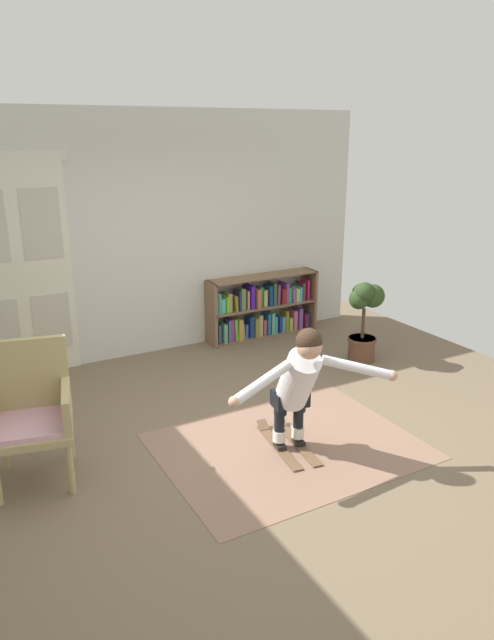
% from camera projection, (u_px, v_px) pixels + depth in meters
% --- Properties ---
extents(ground_plane, '(7.20, 7.20, 0.00)m').
position_uv_depth(ground_plane, '(248.00, 442.00, 5.19)').
color(ground_plane, '#726149').
extents(back_wall, '(6.00, 0.10, 2.90)m').
position_uv_depth(back_wall, '(141.00, 236.00, 6.90)').
color(back_wall, silver).
rests_on(back_wall, ground).
extents(double_door, '(1.22, 0.05, 2.45)m').
position_uv_depth(double_door, '(19.00, 268.00, 6.27)').
color(double_door, silver).
rests_on(double_door, ground).
extents(rug, '(2.20, 1.69, 0.01)m').
position_uv_depth(rug, '(288.00, 446.00, 5.12)').
color(rug, '#8B6956').
rests_on(rug, ground).
extents(bookshelf, '(1.57, 0.30, 0.83)m').
position_uv_depth(bookshelf, '(261.00, 309.00, 7.77)').
color(bookshelf, brown).
rests_on(bookshelf, ground).
extents(wicker_chair, '(0.72, 0.72, 1.10)m').
position_uv_depth(wicker_chair, '(31.00, 410.00, 4.52)').
color(wicker_chair, tan).
rests_on(wicker_chair, ground).
extents(potted_plant, '(0.42, 0.43, 1.00)m').
position_uv_depth(potted_plant, '(364.00, 315.00, 6.84)').
color(potted_plant, brown).
rests_on(potted_plant, ground).
extents(skis_pair, '(0.39, 0.85, 0.07)m').
position_uv_depth(skis_pair, '(287.00, 443.00, 5.14)').
color(skis_pair, brown).
rests_on(skis_pair, rug).
extents(person_skier, '(1.43, 0.76, 1.13)m').
position_uv_depth(person_skier, '(299.00, 379.00, 4.74)').
color(person_skier, white).
rests_on(person_skier, skis_pair).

